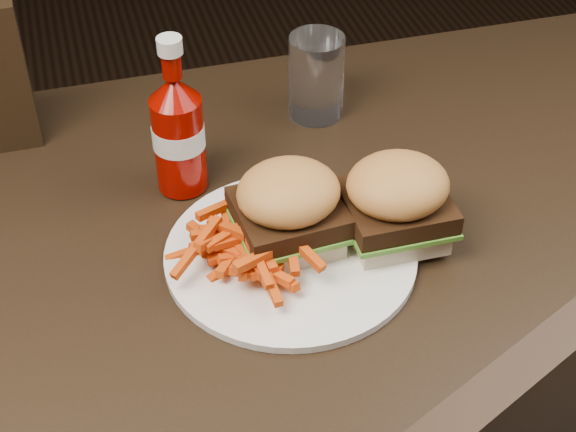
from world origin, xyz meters
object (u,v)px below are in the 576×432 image
object	(u,v)px
ketchup_bottle	(179,144)
tumbler	(316,76)
dining_table	(283,271)
plate	(291,254)

from	to	relation	value
ketchup_bottle	tumbler	xyz separation A→B (m)	(0.19, 0.10, -0.01)
dining_table	plate	bearing A→B (deg)	-18.60
ketchup_bottle	tumbler	bearing A→B (deg)	27.85
plate	tumbler	distance (m)	0.28
ketchup_bottle	tumbler	distance (m)	0.22
plate	ketchup_bottle	xyz separation A→B (m)	(-0.09, 0.15, 0.06)
ketchup_bottle	tumbler	world-z (taller)	ketchup_bottle
dining_table	tumbler	distance (m)	0.28
dining_table	ketchup_bottle	xyz separation A→B (m)	(-0.08, 0.15, 0.08)
dining_table	tumbler	bearing A→B (deg)	65.63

